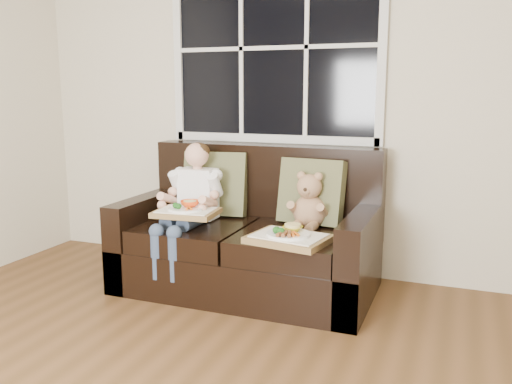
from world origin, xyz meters
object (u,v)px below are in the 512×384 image
at_px(child, 192,196).
at_px(tray_left, 187,211).
at_px(loveseat, 250,243).
at_px(teddy_bear, 309,204).
at_px(tray_right, 289,237).

height_order(child, tray_left, child).
distance_m(loveseat, teddy_bear, 0.50).
bearing_deg(tray_left, loveseat, 36.61).
relative_size(teddy_bear, tray_right, 0.76).
relative_size(loveseat, teddy_bear, 4.37).
xyz_separation_m(teddy_bear, tray_right, (-0.01, -0.40, -0.12)).
distance_m(child, teddy_bear, 0.81).
bearing_deg(tray_right, child, 173.38).
bearing_deg(teddy_bear, loveseat, -171.76).
height_order(child, tray_right, child).
relative_size(loveseat, child, 2.03).
bearing_deg(tray_right, tray_left, -174.00).
bearing_deg(tray_right, loveseat, 148.14).
xyz_separation_m(loveseat, teddy_bear, (0.40, 0.05, 0.29)).
relative_size(loveseat, tray_right, 3.30).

